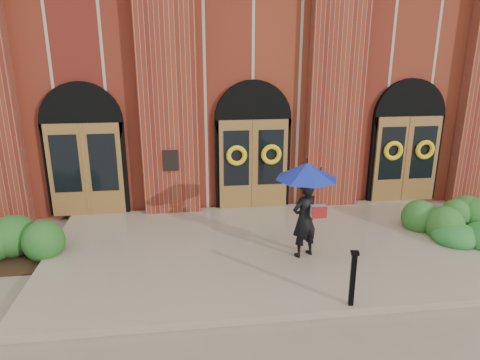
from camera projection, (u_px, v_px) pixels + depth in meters
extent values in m
plane|color=gray|center=(272.00, 255.00, 9.72)|extent=(90.00, 90.00, 0.00)
cube|color=gray|center=(270.00, 249.00, 9.84)|extent=(10.00, 5.30, 0.15)
cube|color=maroon|center=(229.00, 74.00, 17.12)|extent=(16.00, 12.00, 7.00)
cube|color=black|center=(171.00, 160.00, 11.30)|extent=(0.40, 0.05, 0.55)
cube|color=maroon|center=(168.00, 88.00, 10.99)|extent=(1.50, 0.45, 7.00)
cube|color=maroon|center=(336.00, 87.00, 11.54)|extent=(1.50, 0.45, 7.00)
cube|color=brown|center=(86.00, 170.00, 11.32)|extent=(1.90, 0.10, 2.50)
cylinder|color=black|center=(82.00, 122.00, 11.09)|extent=(2.10, 0.22, 2.10)
cube|color=brown|center=(253.00, 164.00, 11.87)|extent=(1.90, 0.10, 2.50)
cylinder|color=black|center=(253.00, 119.00, 11.64)|extent=(2.10, 0.22, 2.10)
cube|color=brown|center=(406.00, 159.00, 12.42)|extent=(1.90, 0.10, 2.50)
cylinder|color=black|center=(409.00, 116.00, 12.19)|extent=(2.10, 0.22, 2.10)
torus|color=yellow|center=(237.00, 156.00, 11.61)|extent=(0.57, 0.13, 0.57)
torus|color=yellow|center=(271.00, 154.00, 11.73)|extent=(0.57, 0.13, 0.57)
torus|color=yellow|center=(393.00, 151.00, 12.16)|extent=(0.57, 0.13, 0.57)
torus|color=yellow|center=(425.00, 150.00, 12.28)|extent=(0.57, 0.13, 0.57)
imported|color=black|center=(304.00, 219.00, 9.12)|extent=(0.73, 0.61, 1.69)
cone|color=navy|center=(307.00, 171.00, 8.80)|extent=(1.72, 1.72, 0.34)
cylinder|color=black|center=(309.00, 192.00, 8.90)|extent=(0.02, 0.02, 0.57)
cube|color=#AAADB0|center=(318.00, 211.00, 8.96)|extent=(0.35, 0.27, 0.25)
cube|color=maroon|center=(319.00, 213.00, 8.87)|extent=(0.30, 0.14, 0.25)
cube|color=black|center=(353.00, 280.00, 7.42)|extent=(0.11, 0.11, 0.99)
cube|color=black|center=(355.00, 253.00, 7.26)|extent=(0.17, 0.17, 0.04)
ellipsoid|color=#27581F|center=(477.00, 218.00, 10.72)|extent=(3.22, 1.29, 0.83)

